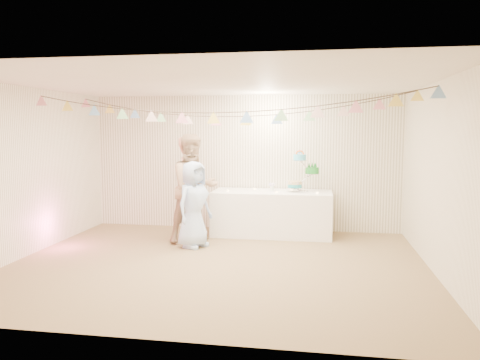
% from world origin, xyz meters
% --- Properties ---
extents(floor, '(6.00, 6.00, 0.00)m').
position_xyz_m(floor, '(0.00, 0.00, 0.00)').
color(floor, brown).
rests_on(floor, ground).
extents(ceiling, '(6.00, 6.00, 0.00)m').
position_xyz_m(ceiling, '(0.00, 0.00, 2.60)').
color(ceiling, silver).
rests_on(ceiling, ground).
extents(back_wall, '(6.00, 6.00, 0.00)m').
position_xyz_m(back_wall, '(0.00, 2.50, 1.30)').
color(back_wall, white).
rests_on(back_wall, ground).
extents(front_wall, '(6.00, 6.00, 0.00)m').
position_xyz_m(front_wall, '(0.00, -2.50, 1.30)').
color(front_wall, white).
rests_on(front_wall, ground).
extents(left_wall, '(5.00, 5.00, 0.00)m').
position_xyz_m(left_wall, '(-3.00, 0.00, 1.30)').
color(left_wall, white).
rests_on(left_wall, ground).
extents(right_wall, '(5.00, 5.00, 0.00)m').
position_xyz_m(right_wall, '(3.00, 0.00, 1.30)').
color(right_wall, white).
rests_on(right_wall, ground).
extents(table, '(2.18, 0.87, 0.82)m').
position_xyz_m(table, '(0.60, 2.02, 0.41)').
color(table, white).
rests_on(table, floor).
extents(cake_stand, '(0.63, 0.37, 0.70)m').
position_xyz_m(cake_stand, '(1.15, 2.07, 1.10)').
color(cake_stand, silver).
rests_on(cake_stand, table).
extents(cake_bottom, '(0.31, 0.31, 0.15)m').
position_xyz_m(cake_bottom, '(1.00, 2.01, 0.84)').
color(cake_bottom, teal).
rests_on(cake_bottom, cake_stand).
extents(cake_middle, '(0.27, 0.27, 0.22)m').
position_xyz_m(cake_middle, '(1.33, 2.16, 1.11)').
color(cake_middle, '#1B7F25').
rests_on(cake_middle, cake_stand).
extents(cake_top_tier, '(0.25, 0.25, 0.19)m').
position_xyz_m(cake_top_tier, '(1.09, 2.04, 1.38)').
color(cake_top_tier, '#48BDE2').
rests_on(cake_top_tier, cake_stand).
extents(platter, '(0.35, 0.35, 0.02)m').
position_xyz_m(platter, '(0.07, 1.97, 0.76)').
color(platter, white).
rests_on(platter, table).
extents(posy, '(0.14, 0.14, 0.15)m').
position_xyz_m(posy, '(0.59, 2.07, 0.83)').
color(posy, white).
rests_on(posy, table).
extents(person_adult_a, '(0.48, 0.70, 1.85)m').
position_xyz_m(person_adult_a, '(-0.80, 1.54, 0.92)').
color(person_adult_a, tan).
rests_on(person_adult_a, floor).
extents(person_adult_b, '(1.15, 1.14, 1.87)m').
position_xyz_m(person_adult_b, '(-0.69, 1.29, 0.94)').
color(person_adult_b, tan).
rests_on(person_adult_b, floor).
extents(person_child, '(0.73, 0.83, 1.43)m').
position_xyz_m(person_child, '(-0.60, 0.92, 0.72)').
color(person_child, '#B4D1FE').
rests_on(person_child, floor).
extents(bunting_back, '(5.60, 1.10, 0.40)m').
position_xyz_m(bunting_back, '(0.00, 1.10, 2.35)').
color(bunting_back, pink).
rests_on(bunting_back, ceiling).
extents(bunting_front, '(5.60, 0.90, 0.36)m').
position_xyz_m(bunting_front, '(0.00, -0.20, 2.32)').
color(bunting_front, '#72A5E5').
rests_on(bunting_front, ceiling).
extents(tealight_0, '(0.04, 0.04, 0.03)m').
position_xyz_m(tealight_0, '(-0.20, 1.87, 0.83)').
color(tealight_0, '#FFD88C').
rests_on(tealight_0, table).
extents(tealight_1, '(0.04, 0.04, 0.03)m').
position_xyz_m(tealight_1, '(0.25, 2.20, 0.83)').
color(tealight_1, '#FFD88C').
rests_on(tealight_1, table).
extents(tealight_2, '(0.04, 0.04, 0.03)m').
position_xyz_m(tealight_2, '(0.70, 1.80, 0.83)').
color(tealight_2, '#FFD88C').
rests_on(tealight_2, table).
extents(tealight_3, '(0.04, 0.04, 0.03)m').
position_xyz_m(tealight_3, '(0.95, 2.24, 0.83)').
color(tealight_3, '#FFD88C').
rests_on(tealight_3, table).
extents(tealight_4, '(0.04, 0.04, 0.03)m').
position_xyz_m(tealight_4, '(1.42, 1.84, 0.83)').
color(tealight_4, '#FFD88C').
rests_on(tealight_4, table).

